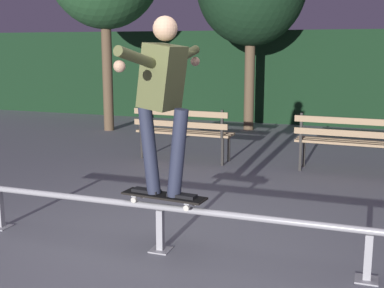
{
  "coord_description": "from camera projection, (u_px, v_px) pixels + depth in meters",
  "views": [
    {
      "loc": [
        1.75,
        -3.98,
        1.84
      ],
      "look_at": [
        0.02,
        0.85,
        0.85
      ],
      "focal_mm": 47.59,
      "sensor_mm": 36.0,
      "label": 1
    }
  ],
  "objects": [
    {
      "name": "ground_plane",
      "position": [
        158.0,
        253.0,
        4.61
      ],
      "size": [
        90.0,
        90.0,
        0.0
      ],
      "primitive_type": "plane",
      "color": "slate"
    },
    {
      "name": "park_bench_left_center",
      "position": [
        351.0,
        138.0,
        7.32
      ],
      "size": [
        1.61,
        0.47,
        0.88
      ],
      "color": "#282623",
      "rests_on": "ground"
    },
    {
      "name": "hedge_backdrop",
      "position": [
        299.0,
        77.0,
        12.4
      ],
      "size": [
        24.0,
        1.2,
        2.2
      ],
      "primitive_type": "cube",
      "color": "black",
      "rests_on": "ground"
    },
    {
      "name": "park_bench_leftmost",
      "position": [
        183.0,
        128.0,
        8.18
      ],
      "size": [
        1.61,
        0.47,
        0.88
      ],
      "color": "#282623",
      "rests_on": "ground"
    },
    {
      "name": "grind_rail",
      "position": [
        160.0,
        214.0,
        4.59
      ],
      "size": [
        4.21,
        0.18,
        0.45
      ],
      "color": "#9E9EA3",
      "rests_on": "ground"
    },
    {
      "name": "skateboarder",
      "position": [
        163.0,
        92.0,
        4.36
      ],
      "size": [
        0.63,
        1.4,
        1.56
      ],
      "color": "black",
      "rests_on": "skateboard"
    },
    {
      "name": "skateboard",
      "position": [
        164.0,
        196.0,
        4.54
      ],
      "size": [
        0.8,
        0.28,
        0.09
      ],
      "color": "black",
      "rests_on": "grind_rail"
    }
  ]
}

